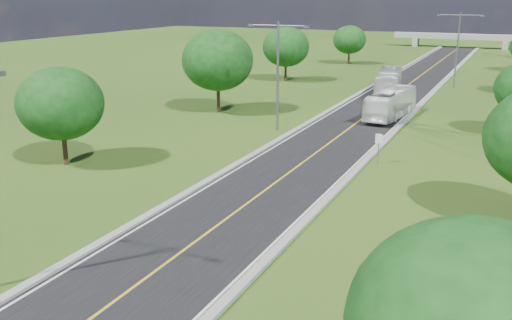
{
  "coord_description": "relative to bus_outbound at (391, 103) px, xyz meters",
  "views": [
    {
      "loc": [
        14.3,
        -3.1,
        12.42
      ],
      "look_at": [
        0.74,
        25.9,
        3.0
      ],
      "focal_mm": 40.0,
      "sensor_mm": 36.0,
      "label": 1
    }
  ],
  "objects": [
    {
      "name": "tree_lc",
      "position": [
        -17.42,
        -5.0,
        4.04
      ],
      "size": [
        7.56,
        7.56,
        8.79
      ],
      "color": "black",
      "rests_on": "ground"
    },
    {
      "name": "curb_right",
      "position": [
        1.83,
        11.0,
        -1.42
      ],
      "size": [
        0.5,
        150.0,
        0.22
      ],
      "primitive_type": "cube",
      "color": "gray",
      "rests_on": "ground"
    },
    {
      "name": "streetlight_far_right",
      "position": [
        3.58,
        23.0,
        4.41
      ],
      "size": [
        5.9,
        0.25,
        10.0
      ],
      "color": "slate",
      "rests_on": "ground"
    },
    {
      "name": "tree_le",
      "position": [
        -16.92,
        43.0,
        2.8
      ],
      "size": [
        5.88,
        5.88,
        6.84
      ],
      "color": "black",
      "rests_on": "ground"
    },
    {
      "name": "ground",
      "position": [
        -2.42,
        5.0,
        -1.53
      ],
      "size": [
        260.0,
        260.0,
        0.0
      ],
      "primitive_type": "plane",
      "color": "#294C15",
      "rests_on": "ground"
    },
    {
      "name": "speed_limit_sign",
      "position": [
        2.78,
        -17.01,
        0.07
      ],
      "size": [
        0.55,
        0.09,
        2.4
      ],
      "color": "slate",
      "rests_on": "ground"
    },
    {
      "name": "bus_outbound",
      "position": [
        0.0,
        0.0,
        0.0
      ],
      "size": [
        3.31,
        10.74,
        2.95
      ],
      "primitive_type": "imported",
      "rotation": [
        0.0,
        0.0,
        3.06
      ],
      "color": "white",
      "rests_on": "road"
    },
    {
      "name": "tree_lb",
      "position": [
        -18.42,
        -27.0,
        3.11
      ],
      "size": [
        6.3,
        6.3,
        7.33
      ],
      "color": "black",
      "rests_on": "ground"
    },
    {
      "name": "road",
      "position": [
        -2.42,
        11.0,
        -1.5
      ],
      "size": [
        8.0,
        150.0,
        0.06
      ],
      "primitive_type": "cube",
      "color": "black",
      "rests_on": "ground"
    },
    {
      "name": "overpass",
      "position": [
        -2.42,
        85.0,
        0.88
      ],
      "size": [
        30.0,
        3.0,
        3.2
      ],
      "color": "gray",
      "rests_on": "ground"
    },
    {
      "name": "curb_left",
      "position": [
        -6.67,
        11.0,
        -1.42
      ],
      "size": [
        0.5,
        150.0,
        0.22
      ],
      "primitive_type": "cube",
      "color": "gray",
      "rests_on": "ground"
    },
    {
      "name": "tree_ld",
      "position": [
        -19.42,
        19.0,
        3.42
      ],
      "size": [
        6.72,
        6.72,
        7.82
      ],
      "color": "black",
      "rests_on": "ground"
    },
    {
      "name": "streetlight_mid_left",
      "position": [
        -8.42,
        -10.0,
        4.41
      ],
      "size": [
        5.9,
        0.25,
        10.0
      ],
      "color": "slate",
      "rests_on": "ground"
    },
    {
      "name": "bus_inbound",
      "position": [
        -3.22,
        13.47,
        0.12
      ],
      "size": [
        4.4,
        11.71,
        3.19
      ],
      "primitive_type": "imported",
      "rotation": [
        0.0,
        0.0,
        0.15
      ],
      "color": "silver",
      "rests_on": "road"
    }
  ]
}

